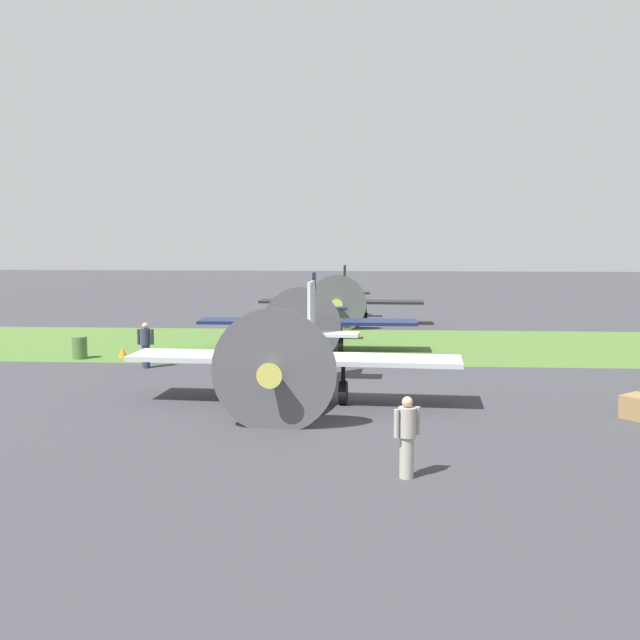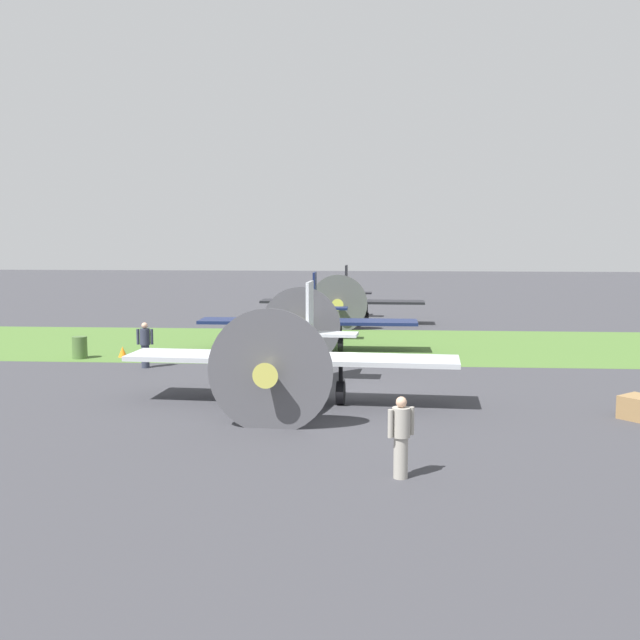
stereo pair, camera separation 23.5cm
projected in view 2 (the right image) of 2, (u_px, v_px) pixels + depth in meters
The scene contains 10 objects.
ground_plane at pixel (333, 398), 23.75m from camera, with size 160.00×160.00×0.00m, color #38383D.
grass_verge at pixel (347, 345), 34.97m from camera, with size 120.00×11.00×0.01m, color #476B2D.
airplane_lead at pixel (293, 352), 23.19m from camera, with size 10.06×7.96×3.58m.
airplane_wingman at pixel (308, 318), 33.31m from camera, with size 9.43×7.51×3.39m.
airplane_trail at pixel (343, 299), 43.27m from camera, with size 9.23×7.33×3.30m.
ground_crew_chief at pixel (401, 435), 15.85m from camera, with size 0.55×0.38×1.73m.
ground_crew_mechanic at pixel (145, 344), 28.92m from camera, with size 0.63×0.38×1.73m.
fuel_drum at pixel (80, 347), 31.13m from camera, with size 0.60×0.60×0.90m, color #476633.
supply_crate at pixel (640, 408), 20.96m from camera, with size 0.90×0.90×0.64m, color olive.
runway_marker_cone at pixel (123, 352), 31.49m from camera, with size 0.36×0.36×0.44m, color orange.
Camera 2 is at (-1.31, 23.29, 5.08)m, focal length 42.93 mm.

